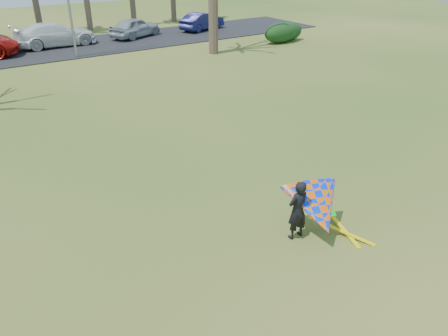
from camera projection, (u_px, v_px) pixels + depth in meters
ground at (268, 236)px, 11.17m from camera, size 100.00×100.00×0.00m
parking_strip at (34, 52)px, 29.51m from camera, size 46.00×7.00×0.06m
hedge_near at (281, 33)px, 32.08m from camera, size 2.89×1.31×1.45m
hedge_far at (289, 32)px, 32.77m from camera, size 2.44×1.15×1.35m
car_3 at (55, 34)px, 30.75m from camera, size 5.62×2.39×1.62m
car_4 at (135, 27)px, 33.71m from camera, size 4.70×3.38×1.49m
car_5 at (202, 21)px, 36.52m from camera, size 4.50×2.76×1.40m
kite_flyer at (316, 208)px, 10.79m from camera, size 2.13×2.39×2.02m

